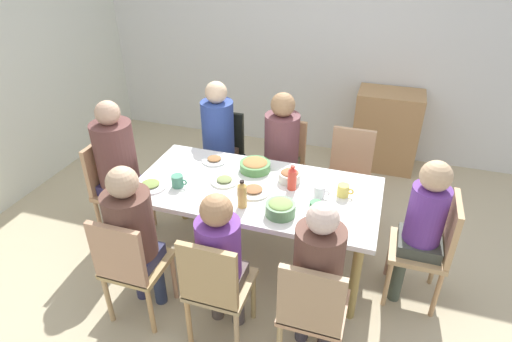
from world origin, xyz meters
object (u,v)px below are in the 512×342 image
person_6 (318,272)px  cup_2 (316,207)px  chair_0 (222,152)px  cup_3 (321,227)px  bottle_1 (292,178)px  plate_2 (214,160)px  bowl_0 (255,165)px  person_4 (281,144)px  chair_6 (312,309)px  person_2 (220,255)px  person_7 (132,230)px  person_0 (218,134)px  person_5 (117,159)px  plate_1 (254,190)px  cup_4 (320,192)px  person_1 (423,221)px  chair_3 (349,172)px  cup_1 (343,190)px  bottle_0 (242,195)px  chair_4 (283,162)px  chair_7 (130,264)px  dining_table (256,196)px  plate_3 (151,185)px  chair_1 (431,245)px  bowl_1 (290,176)px  side_cabinet (386,130)px  bowl_2 (280,208)px  chair_2 (215,285)px  cup_0 (178,181)px  plate_0 (224,181)px  chair_5 (113,184)px

person_6 → cup_2: 0.59m
chair_0 → cup_3: bearing=-45.6°
bottle_1 → plate_2: bearing=163.6°
chair_0 → bowl_0: chair_0 is taller
person_4 → cup_2: 1.05m
chair_6 → cup_2: chair_6 is taller
person_2 → person_7: (-0.62, -0.00, 0.05)m
person_0 → person_5: 0.96m
plate_1 → cup_3: size_ratio=2.21×
bottle_1 → cup_4: bearing=-12.5°
person_1 → cup_4: size_ratio=9.90×
chair_3 → plate_1: bearing=-124.7°
cup_1 → bottle_0: size_ratio=0.57×
chair_4 → chair_7: 1.79m
chair_0 → cup_3: size_ratio=7.88×
dining_table → plate_3: bearing=-163.1°
person_0 → cup_2: (1.12, -0.93, 0.02)m
person_7 → dining_table: bearing=50.1°
chair_1 → chair_6: size_ratio=1.00×
person_1 → bowl_1: size_ratio=6.69×
person_1 → plate_3: size_ratio=4.62×
person_4 → bowl_1: (0.22, -0.57, 0.04)m
person_0 → side_cabinet: person_0 is taller
person_5 → person_7: (0.60, -0.75, -0.04)m
dining_table → bowl_1: size_ratio=10.66×
person_2 → bowl_2: bearing=60.5°
cup_2 → side_cabinet: bearing=79.7°
cup_2 → bottle_1: (-0.23, 0.25, 0.05)m
person_4 → person_7: bearing=-112.7°
chair_2 → cup_3: bearing=37.9°
person_6 → cup_0: size_ratio=9.75×
plate_2 → chair_2: bearing=-67.5°
dining_table → person_7: bearing=-129.9°
plate_2 → cup_2: bearing=-25.7°
person_1 → chair_0: bearing=155.6°
person_6 → plate_2: (-1.09, 1.03, 0.02)m
chair_6 → plate_0: bearing=136.6°
cup_0 → chair_3: bearing=39.9°
chair_1 → bowl_2: (-1.05, -0.27, 0.27)m
bowl_2 → cup_0: bowl_2 is taller
chair_2 → cup_3: (0.58, 0.45, 0.27)m
bowl_0 → cup_4: (0.58, -0.23, 0.00)m
person_0 → plate_1: (0.63, -0.81, -0.01)m
chair_4 → chair_2: bearing=-90.0°
chair_3 → chair_2: bearing=-110.5°
person_0 → chair_0: bearing=90.0°
bowl_2 → cup_3: (0.31, -0.12, -0.01)m
chair_2 → dining_table: bearing=90.0°
person_0 → cup_3: person_0 is taller
chair_0 → chair_5: same height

